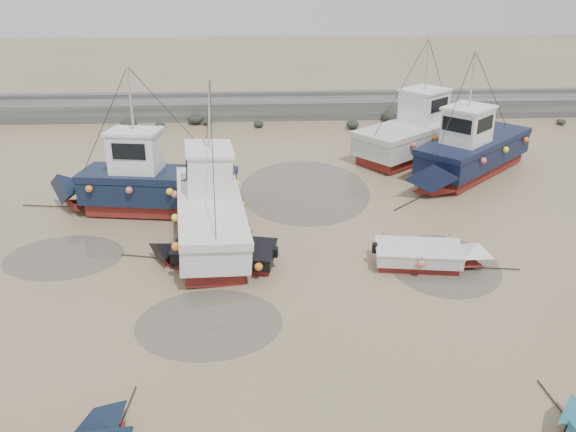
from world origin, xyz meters
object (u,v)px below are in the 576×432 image
cabin_boat_0 (144,183)px  cabin_boat_3 (419,132)px  dinghy_4 (215,250)px  dinghy_5 (428,253)px  cabin_boat_2 (469,151)px  person (187,200)px  cabin_boat_1 (207,206)px

cabin_boat_0 → cabin_boat_3: 15.42m
dinghy_4 → dinghy_5: (7.76, -0.59, 0.01)m
cabin_boat_2 → person: bearing=58.3°
dinghy_5 → cabin_boat_3: cabin_boat_3 is taller
cabin_boat_2 → cabin_boat_3: bearing=-15.1°
person → cabin_boat_2: bearing=-165.4°
dinghy_4 → cabin_boat_0: cabin_boat_0 is taller
cabin_boat_0 → cabin_boat_1: bearing=-123.5°
dinghy_5 → cabin_boat_3: 12.43m
cabin_boat_0 → cabin_boat_1: same height
cabin_boat_3 → dinghy_4: bearing=-80.0°
cabin_boat_2 → cabin_boat_0: bearing=61.0°
dinghy_4 → cabin_boat_1: size_ratio=0.58×
dinghy_4 → dinghy_5: 7.78m
dinghy_5 → person: dinghy_5 is taller
cabin_boat_0 → cabin_boat_2: bearing=-69.8°
cabin_boat_0 → person: 2.36m
dinghy_5 → cabin_boat_3: bearing=174.7°
cabin_boat_2 → cabin_boat_3: 3.68m
cabin_boat_0 → cabin_boat_1: 3.85m
cabin_boat_0 → cabin_boat_1: size_ratio=0.94×
dinghy_5 → cabin_boat_0: cabin_boat_0 is taller
dinghy_5 → cabin_boat_2: size_ratio=0.62×
cabin_boat_1 → cabin_boat_2: same height
cabin_boat_0 → person: size_ratio=6.02×
dinghy_5 → dinghy_4: bearing=-86.9°
dinghy_4 → cabin_boat_2: 14.68m
dinghy_4 → cabin_boat_2: cabin_boat_2 is taller
cabin_boat_1 → dinghy_4: bearing=-86.4°
cabin_boat_3 → person: (-12.24, -5.72, -1.35)m
cabin_boat_1 → person: bearing=101.9°
cabin_boat_2 → cabin_boat_3: same height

